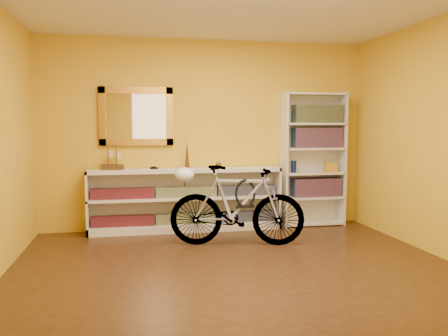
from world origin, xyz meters
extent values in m
cube|color=#311B0D|center=(0.00, 0.00, -0.01)|extent=(4.50, 4.00, 0.01)
cube|color=silver|center=(0.00, 0.00, 2.60)|extent=(4.50, 4.00, 0.01)
cube|color=gold|center=(0.00, 2.00, 1.30)|extent=(4.50, 0.01, 2.60)
cube|color=gold|center=(2.25, 0.00, 1.30)|extent=(0.01, 4.00, 2.60)
cube|color=#94621B|center=(-0.95, 1.97, 1.55)|extent=(0.98, 0.06, 0.78)
cube|color=silver|center=(0.90, 1.99, 0.25)|extent=(0.09, 0.02, 0.09)
cube|color=black|center=(-0.31, 1.79, 0.17)|extent=(2.50, 0.13, 0.14)
cube|color=navy|center=(-0.31, 1.79, 0.54)|extent=(2.50, 0.13, 0.14)
imported|color=black|center=(-0.73, 1.81, 0.85)|extent=(0.00, 0.00, 0.00)
cone|color=#55351D|center=(-0.29, 1.81, 1.04)|extent=(0.07, 0.07, 0.39)
sphere|color=#55351D|center=(0.14, 1.81, 0.89)|extent=(0.08, 0.08, 0.08)
cube|color=maroon|center=(1.57, 1.84, 0.55)|extent=(0.70, 0.22, 0.26)
cube|color=maroon|center=(1.57, 1.84, 1.25)|extent=(0.70, 0.22, 0.28)
cube|color=#164250|center=(1.57, 1.84, 1.59)|extent=(0.70, 0.22, 0.25)
cylinder|color=#162899|center=(1.22, 1.82, 0.85)|extent=(0.08, 0.08, 0.17)
cube|color=maroon|center=(1.32, 1.87, 1.56)|extent=(0.16, 0.16, 0.19)
cube|color=gold|center=(1.77, 1.80, 0.83)|extent=(0.18, 0.13, 0.13)
imported|color=silver|center=(0.20, 0.91, 0.48)|extent=(0.77, 1.69, 0.96)
ellipsoid|color=white|center=(-0.41, 1.05, 0.85)|extent=(0.23, 0.22, 0.18)
torus|color=black|center=(0.29, 0.89, 0.62)|extent=(0.25, 0.03, 0.25)
camera|label=1|loc=(-1.01, -4.42, 1.42)|focal=37.41mm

